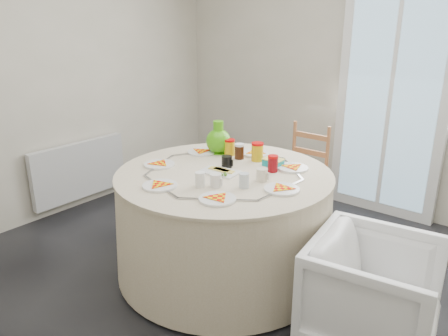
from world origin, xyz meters
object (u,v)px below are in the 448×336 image
Objects in this scene: radiator at (80,170)px; armchair at (374,281)px; wooden_chair at (300,172)px; green_pitcher at (218,141)px; table at (224,223)px.

armchair is (2.95, -0.08, 0.01)m from radiator.
green_pitcher is (-0.33, -0.77, 0.40)m from wooden_chair.
green_pitcher is (-0.32, 0.33, 0.49)m from table.
wooden_chair is 1.62m from armchair.
wooden_chair is (1.83, 1.08, 0.09)m from radiator.
wooden_chair is at bearing 30.59° from radiator.
table is at bearing -0.47° from radiator.
green_pitcher is at bearing -112.82° from wooden_chair.
radiator is 1.82m from table.
table is at bearing -48.47° from green_pitcher.
radiator is at bearing 179.53° from table.
table reaches higher than armchair.
wooden_chair is at bearing 36.74° from armchair.
radiator is at bearing 80.98° from armchair.
wooden_chair reaches higher than table.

